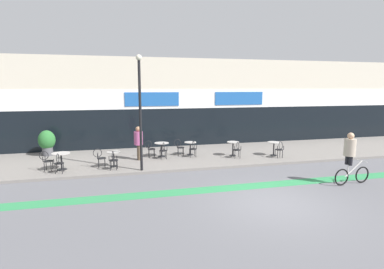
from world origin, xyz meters
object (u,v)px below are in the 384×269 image
object	(u,v)px
cafe_chair_0_side	(46,159)
cyclist_0	(350,155)
bistro_table_4	(233,146)
cafe_chair_0_near	(59,162)
bistro_table_5	(274,146)
cafe_chair_2_near	(163,149)
cafe_chair_3_side	(179,146)
lamp_post	(140,105)
bistro_table_1	(114,156)
pedestrian_near_end	(138,140)
cafe_chair_5_near	(280,148)
cafe_chair_2_side	(150,148)
bistro_table_2	(162,147)
cafe_chair_4_near	(237,149)
bistro_table_0	(61,158)
cafe_chair_1_near	(113,159)
cafe_chair_1_side	(100,157)
cafe_chair_3_near	(193,148)
planter_pot	(47,142)
bistro_table_3	(190,146)

from	to	relation	value
cafe_chair_0_side	cyclist_0	bearing A→B (deg)	-17.42
bistro_table_4	cafe_chair_0_near	distance (m)	8.75
bistro_table_5	cyclist_0	size ratio (longest dim) A/B	0.36
cafe_chair_2_near	cafe_chair_3_side	xyz separation A→B (m)	(0.98, 0.68, 0.00)
lamp_post	cyclist_0	world-z (taller)	lamp_post
bistro_table_1	pedestrian_near_end	world-z (taller)	pedestrian_near_end
cafe_chair_5_near	cyclist_0	distance (m)	4.40
cafe_chair_2_side	cafe_chair_5_near	bearing A→B (deg)	-14.12
bistro_table_2	cafe_chair_4_near	distance (m)	4.05
bistro_table_5	cafe_chair_2_side	distance (m)	6.77
bistro_table_0	cyclist_0	bearing A→B (deg)	-22.14
cafe_chair_1_near	lamp_post	bearing A→B (deg)	-98.07
bistro_table_0	cafe_chair_4_near	size ratio (longest dim) A/B	0.88
cafe_chair_2_near	pedestrian_near_end	distance (m)	1.37
cafe_chair_1_side	cyclist_0	world-z (taller)	cyclist_0
cafe_chair_0_side	cafe_chair_4_near	xyz separation A→B (m)	(9.24, 0.16, 0.00)
cafe_chair_2_near	cafe_chair_4_near	world-z (taller)	same
bistro_table_1	bistro_table_4	distance (m)	6.37
cafe_chair_4_near	pedestrian_near_end	xyz separation A→B (m)	(-5.07, 0.91, 0.52)
bistro_table_2	cafe_chair_3_near	size ratio (longest dim) A/B	0.86
cafe_chair_2_near	cyclist_0	xyz separation A→B (m)	(6.57, -5.54, 0.58)
cafe_chair_2_near	cafe_chair_3_side	world-z (taller)	same
bistro_table_0	cyclist_0	size ratio (longest dim) A/B	0.38
cafe_chair_1_near	planter_pot	world-z (taller)	planter_pot
pedestrian_near_end	cafe_chair_1_side	bearing A→B (deg)	26.65
bistro_table_0	pedestrian_near_end	xyz separation A→B (m)	(3.55, 1.08, 0.47)
bistro_table_1	bistro_table_2	world-z (taller)	bistro_table_2
bistro_table_5	bistro_table_3	bearing A→B (deg)	164.13
cafe_chair_1_side	cafe_chair_3_near	size ratio (longest dim) A/B	1.00
cafe_chair_2_near	cafe_chair_5_near	distance (m)	6.15
bistro_table_4	cafe_chair_2_side	distance (m)	4.51
cafe_chair_0_side	pedestrian_near_end	world-z (taller)	pedestrian_near_end
bistro_table_0	cafe_chair_2_side	xyz separation A→B (m)	(4.18, 1.54, -0.04)
bistro_table_0	bistro_table_1	bearing A→B (deg)	-0.13
bistro_table_0	bistro_table_4	xyz separation A→B (m)	(8.63, 0.79, -0.01)
cafe_chair_0_side	cafe_chair_3_near	size ratio (longest dim) A/B	1.00
bistro_table_1	cafe_chair_3_near	size ratio (longest dim) A/B	0.80
cafe_chair_2_near	cafe_chair_2_side	xyz separation A→B (m)	(-0.63, 0.63, 0.00)
cafe_chair_1_near	bistro_table_2	bearing A→B (deg)	-42.00
cafe_chair_1_side	cafe_chair_3_side	distance (m)	4.41
cafe_chair_2_side	cafe_chair_3_near	distance (m)	2.31
cafe_chair_1_side	cafe_chair_2_near	distance (m)	3.26
cyclist_0	cafe_chair_2_near	bearing A→B (deg)	135.06
cafe_chair_0_side	pedestrian_near_end	xyz separation A→B (m)	(4.17, 1.07, 0.52)
cafe_chair_3_near	cafe_chair_3_side	distance (m)	0.89
cafe_chair_3_near	cafe_chair_5_near	distance (m)	4.60
cafe_chair_1_near	bistro_table_0	bearing A→B (deg)	81.83
bistro_table_5	cafe_chair_1_near	distance (m)	8.59
bistro_table_3	cafe_chair_1_near	world-z (taller)	cafe_chair_1_near
bistro_table_3	cafe_chair_2_side	xyz separation A→B (m)	(-2.23, -0.04, 0.01)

